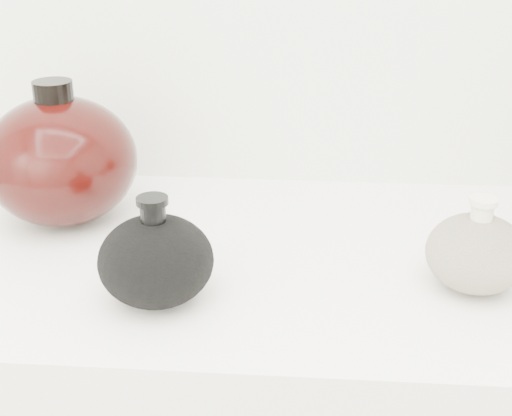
{
  "coord_description": "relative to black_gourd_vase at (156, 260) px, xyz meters",
  "views": [
    {
      "loc": [
        0.03,
        0.15,
        1.32
      ],
      "look_at": [
        -0.03,
        0.92,
        0.97
      ],
      "focal_mm": 50.0,
      "sensor_mm": 36.0,
      "label": 1
    }
  ],
  "objects": [
    {
      "name": "room",
      "position": [
        0.13,
        -0.55,
        0.35
      ],
      "size": [
        3.04,
        2.42,
        2.64
      ],
      "color": "#5F5F5F",
      "rests_on": "ground"
    },
    {
      "name": "black_gourd_vase",
      "position": [
        0.0,
        0.0,
        0.0
      ],
      "size": [
        0.16,
        0.16,
        0.12
      ],
      "color": "black",
      "rests_on": "display_counter"
    },
    {
      "name": "cream_gourd_vase",
      "position": [
        0.36,
        0.06,
        -0.01
      ],
      "size": [
        0.13,
        0.13,
        0.11
      ],
      "color": "beige",
      "rests_on": "display_counter"
    },
    {
      "name": "left_round_pot",
      "position": [
        -0.17,
        0.2,
        0.04
      ],
      "size": [
        0.26,
        0.26,
        0.2
      ],
      "color": "black",
      "rests_on": "display_counter"
    }
  ]
}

